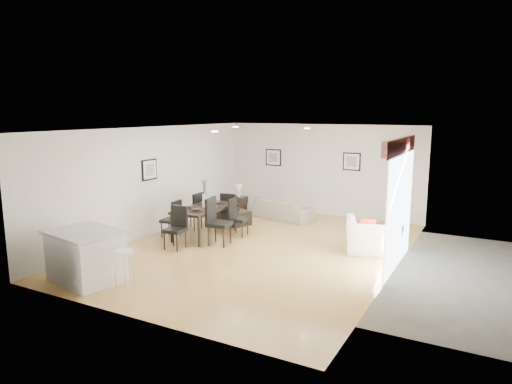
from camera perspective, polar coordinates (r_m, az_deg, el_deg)
The scene contains 26 objects.
ground at distance 10.41m, azimuth 0.41°, elevation -7.11°, with size 8.00×8.00×0.00m, color tan.
wall_back at distance 13.72m, azimuth 8.26°, elevation 2.74°, with size 6.00×0.04×2.70m, color silver.
wall_front at distance 6.90m, azimuth -15.37°, elevation -4.78°, with size 6.00×0.04×2.70m, color silver.
wall_left at distance 11.78m, azimuth -12.59°, elevation 1.41°, with size 0.04×8.00×2.70m, color silver.
wall_right at distance 9.11m, azimuth 17.34°, elevation -1.31°, with size 0.04×8.00×2.70m, color silver.
ceiling at distance 9.96m, azimuth 0.43°, elevation 7.91°, with size 6.00×8.00×0.02m, color white.
sofa at distance 13.26m, azimuth 3.09°, elevation -2.11°, with size 1.91×0.75×0.56m, color gray.
armchair at distance 10.34m, azimuth 14.45°, elevation -5.37°, with size 1.17×1.03×0.76m, color beige.
dining_table at distance 11.33m, azimuth -6.42°, elevation -2.25°, with size 0.93×1.80×0.74m.
dining_chair_wnear at distance 11.40m, azimuth -10.29°, elevation -3.05°, with size 0.46×0.46×0.93m.
dining_chair_wfar at distance 12.08m, azimuth -7.66°, elevation -2.12°, with size 0.45×0.45×0.97m.
dining_chair_enear at distance 10.64m, azimuth -5.08°, elevation -3.32°, with size 0.56×0.56×1.11m.
dining_chair_efar at distance 11.39m, azimuth -2.52°, elevation -2.91°, with size 0.45×0.45×0.93m.
dining_chair_head at distance 10.50m, azimuth -9.86°, elevation -4.06°, with size 0.45×0.45×0.97m.
dining_chair_foot at distance 12.27m, azimuth -3.39°, elevation -1.99°, with size 0.49×0.49×0.92m.
vase at distance 11.27m, azimuth -6.46°, elevation -0.58°, with size 0.83×1.30×0.68m.
coffee_table at distance 12.65m, azimuth -2.94°, elevation -3.09°, with size 0.98×0.59×0.39m, color black.
side_table at distance 13.69m, azimuth -2.13°, elevation -1.73°, with size 0.42×0.42×0.56m, color black.
table_lamp at distance 13.60m, azimuth -2.14°, elevation 0.40°, with size 0.19×0.19×0.37m.
cushion at distance 10.20m, azimuth 13.76°, elevation -4.25°, with size 0.34×0.10×0.34m, color #A82215.
kitchen_island at distance 8.96m, azimuth -20.48°, elevation -7.44°, with size 1.51×1.26×0.94m.
bar_stool at distance 8.26m, azimuth -16.21°, elevation -7.67°, with size 0.33×0.33×0.72m.
framed_print_back_left at distance 14.28m, azimuth 2.19°, elevation 4.34°, with size 0.52×0.04×0.52m.
framed_print_back_right at distance 13.38m, azimuth 11.87°, elevation 3.74°, with size 0.52×0.04×0.52m.
framed_print_left_wall at distance 11.57m, azimuth -13.18°, elevation 2.73°, with size 0.04×0.52×0.52m.
sliding_door at distance 9.36m, azimuth 17.53°, elevation 0.93°, with size 0.12×2.70×2.57m.
Camera 1 is at (4.65, -8.80, 3.08)m, focal length 32.00 mm.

